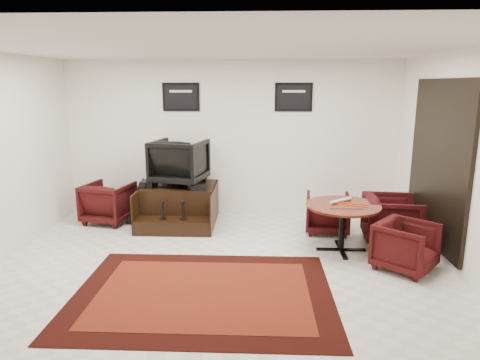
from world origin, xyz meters
name	(u,v)px	position (x,y,z in m)	size (l,w,h in m)	color
ground	(220,268)	(0.00, 0.00, 0.00)	(6.00, 6.00, 0.00)	silver
room_shell	(252,132)	(0.41, 0.12, 1.79)	(6.02, 5.02, 2.81)	white
area_rug	(203,293)	(-0.14, -0.69, 0.01)	(2.98, 2.23, 0.01)	black
shine_podium	(179,206)	(-0.88, 1.91, 0.30)	(1.27, 1.31, 0.65)	black
shine_chair	(179,160)	(-0.88, 2.04, 1.09)	(0.85, 0.80, 0.88)	black
shoes_pair	(149,184)	(-1.39, 1.83, 0.71)	(0.26, 0.31, 0.11)	black
polish_kit	(199,188)	(-0.50, 1.63, 0.70)	(0.24, 0.17, 0.08)	black
umbrella_black	(135,202)	(-1.63, 1.75, 0.40)	(0.30, 0.11, 0.80)	black
umbrella_hooked	(137,199)	(-1.63, 1.93, 0.41)	(0.30, 0.11, 0.81)	black
armchair_side	(108,200)	(-2.13, 1.88, 0.39)	(0.75, 0.70, 0.77)	black
meeting_table	(343,211)	(1.70, 0.70, 0.61)	(1.06, 1.06, 0.69)	#410F09
table_chair_back	(328,211)	(1.62, 1.51, 0.35)	(0.68, 0.64, 0.70)	black
table_chair_window	(392,217)	(2.52, 1.09, 0.40)	(0.78, 0.73, 0.80)	black
table_chair_corner	(406,244)	(2.41, 0.08, 0.35)	(0.68, 0.64, 0.70)	black
paper_roll	(341,201)	(1.69, 0.83, 0.72)	(0.05, 0.05, 0.42)	silver
table_clutter	(351,205)	(1.80, 0.65, 0.70)	(0.57, 0.35, 0.01)	#DB450C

